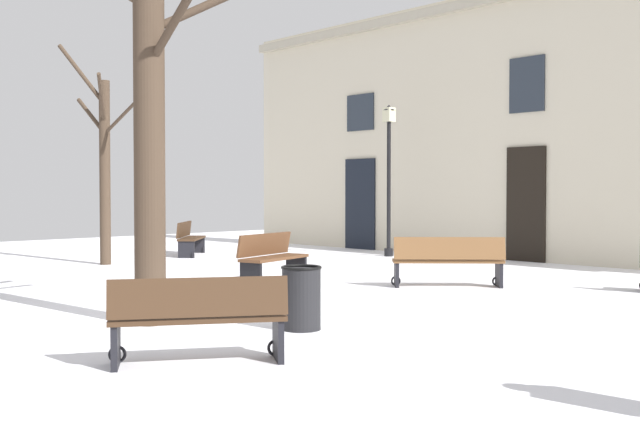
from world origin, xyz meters
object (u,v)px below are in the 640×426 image
tree_center (152,107)px  litter_bin (301,297)px  streetlamp (389,164)px  bench_by_litter_bin (190,238)px  bench_back_to_back_right (448,260)px  bench_near_center_tree (199,319)px  tree_near_facade (103,161)px  bench_back_to_back_left (272,258)px

tree_center → litter_bin: size_ratio=6.70×
streetlamp → bench_by_litter_bin: bearing=-137.3°
litter_bin → bench_back_to_back_right: size_ratio=0.45×
litter_bin → bench_near_center_tree: bearing=-71.4°
litter_bin → bench_by_litter_bin: size_ratio=0.49×
tree_near_facade → bench_back_to_back_right: 8.28m
streetlamp → bench_back_to_back_left: streetlamp is taller
tree_near_facade → bench_by_litter_bin: 3.41m
bench_back_to_back_left → bench_by_litter_bin: size_ratio=1.06×
tree_center → bench_back_to_back_right: 5.90m
tree_near_facade → tree_center: (7.27, -3.16, 0.33)m
tree_center → bench_by_litter_bin: tree_center is taller
bench_back_to_back_left → bench_back_to_back_right: bearing=-67.1°
tree_near_facade → bench_back_to_back_left: size_ratio=3.07×
litter_bin → tree_near_facade: bearing=166.6°
streetlamp → litter_bin: bearing=-55.3°
tree_near_facade → bench_by_litter_bin: bearing=104.3°
streetlamp → bench_by_litter_bin: 5.45m
bench_by_litter_bin → bench_back_to_back_right: 8.45m
tree_center → tree_near_facade: bearing=156.5°
bench_back_to_back_right → bench_by_litter_bin: bearing=-47.7°
tree_center → litter_bin: 2.95m
bench_by_litter_bin → bench_back_to_back_right: size_ratio=0.93×
streetlamp → bench_near_center_tree: 12.21m
tree_near_facade → streetlamp: tree_near_facade is taller
litter_bin → bench_near_center_tree: bench_near_center_tree is taller
bench_by_litter_bin → bench_near_center_tree: bearing=-169.2°
litter_bin → bench_near_center_tree: 2.00m
tree_center → bench_back_to_back_right: bearing=85.1°
tree_near_facade → streetlamp: 6.92m
tree_near_facade → litter_bin: tree_near_facade is taller
tree_near_facade → litter_bin: size_ratio=6.62×
streetlamp → bench_back_to_back_left: size_ratio=2.37×
bench_back_to_back_left → bench_near_center_tree: bearing=-151.9°
tree_center → bench_by_litter_bin: bearing=143.5°
bench_near_center_tree → bench_by_litter_bin: size_ratio=1.07×
tree_near_facade → streetlamp: size_ratio=1.30×
tree_near_facade → streetlamp: (3.05, 6.21, 0.01)m
tree_center → bench_by_litter_bin: (-7.98, 5.91, -2.21)m
tree_center → bench_near_center_tree: (2.19, -0.84, -2.22)m
streetlamp → bench_back_to_back_left: 6.51m
tree_center → streetlamp: size_ratio=1.31×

